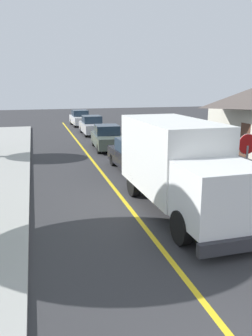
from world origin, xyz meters
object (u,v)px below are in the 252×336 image
(box_truck, at_px, (179,163))
(parked_car_far, at_px, (92,126))
(stop_sign, at_px, (247,154))
(parked_car_mid, at_px, (107,138))
(parked_car_near, at_px, (134,156))
(parked_car_furthest, at_px, (80,118))

(box_truck, bearing_deg, parked_car_far, 89.57)
(box_truck, distance_m, stop_sign, 2.93)
(stop_sign, bearing_deg, parked_car_far, 98.15)
(box_truck, height_order, parked_car_mid, box_truck)
(box_truck, relative_size, parked_car_near, 1.62)
(parked_car_far, distance_m, stop_sign, 19.58)
(box_truck, bearing_deg, parked_car_near, 88.90)
(parked_car_far, xyz_separation_m, parked_car_furthest, (-0.16, 6.82, 0.00))
(parked_car_near, bearing_deg, parked_car_furthest, 90.36)
(parked_car_mid, relative_size, parked_car_furthest, 1.01)
(parked_car_mid, distance_m, stop_sign, 12.47)
(parked_car_mid, distance_m, parked_car_far, 7.28)
(parked_car_far, height_order, stop_sign, stop_sign)
(parked_car_mid, bearing_deg, stop_sign, -76.39)
(box_truck, relative_size, parked_car_furthest, 1.63)
(parked_car_near, distance_m, parked_car_far, 13.62)
(parked_car_furthest, bearing_deg, stop_sign, -83.61)
(parked_car_near, height_order, parked_car_far, same)
(parked_car_near, relative_size, parked_car_far, 1.01)
(parked_car_mid, bearing_deg, parked_car_far, 88.80)
(parked_car_near, bearing_deg, parked_car_mid, 91.09)
(parked_car_furthest, bearing_deg, parked_car_near, -89.64)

